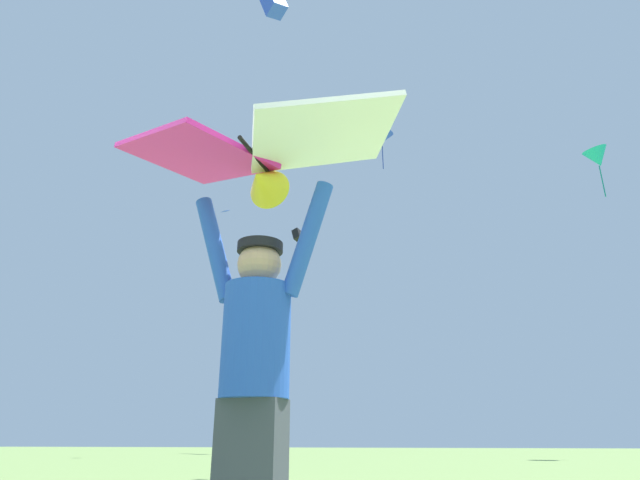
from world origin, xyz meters
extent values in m
cylinder|color=blue|center=(0.05, -0.22, 1.10)|extent=(0.35, 0.35, 0.56)
sphere|color=tan|center=(0.05, -0.22, 1.49)|extent=(0.23, 0.23, 0.23)
cylinder|color=black|center=(0.05, -0.22, 1.59)|extent=(0.25, 0.25, 0.05)
cylinder|color=blue|center=(0.31, -0.22, 1.61)|extent=(0.28, 0.10, 0.62)
cylinder|color=blue|center=(-0.22, -0.21, 1.61)|extent=(0.28, 0.10, 0.62)
cylinder|color=black|center=(0.05, -0.22, 2.08)|extent=(0.04, 0.63, 0.02)
cube|color=white|center=(0.42, -0.32, 2.16)|extent=(0.93, 0.88, 0.19)
cube|color=#DB2393|center=(-0.33, -0.30, 2.16)|extent=(0.95, 0.90, 0.19)
cone|color=yellow|center=(0.05, -0.22, 1.98)|extent=(0.25, 0.21, 0.24)
cube|color=blue|center=(-5.93, 14.64, 19.23)|extent=(1.44, 1.10, 1.53)
cone|color=blue|center=(-3.05, 27.39, 19.28)|extent=(1.86, 1.66, 1.45)
cylinder|color=#203595|center=(-3.05, 27.39, 17.89)|extent=(0.06, 0.06, 1.81)
cube|color=black|center=(-9.70, 30.16, 14.19)|extent=(0.81, 0.75, 0.97)
pyramid|color=purple|center=(-11.45, 26.11, 4.81)|extent=(1.14, 1.13, 0.32)
cone|color=#19B2AD|center=(8.32, 23.74, 14.06)|extent=(1.69, 1.71, 1.36)
cylinder|color=#117C79|center=(8.32, 23.74, 12.74)|extent=(0.05, 0.05, 1.71)
pyramid|color=blue|center=(-10.74, 20.88, 12.17)|extent=(0.53, 0.49, 0.27)
cylinder|color=silver|center=(-3.10, 7.24, 1.09)|extent=(0.04, 0.04, 2.18)
cone|color=orange|center=(-2.96, 7.24, 2.06)|extent=(0.28, 0.24, 0.24)
camera|label=1|loc=(1.06, -2.67, 0.63)|focal=29.73mm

